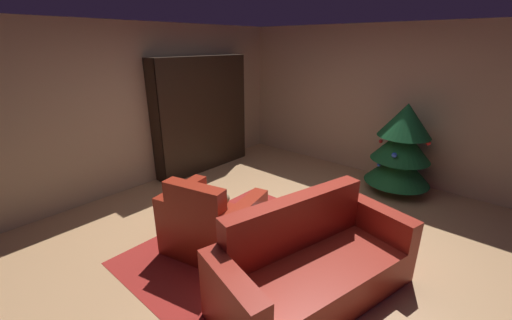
% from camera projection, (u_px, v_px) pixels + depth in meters
% --- Properties ---
extents(ground_plane, '(6.76, 6.76, 0.00)m').
position_uv_depth(ground_plane, '(272.00, 236.00, 3.95)').
color(ground_plane, tan).
extents(wall_back, '(5.33, 0.06, 2.56)m').
position_uv_depth(wall_back, '(375.00, 102.00, 5.51)').
color(wall_back, tan).
rests_on(wall_back, ground).
extents(wall_left, '(0.06, 5.75, 2.56)m').
position_uv_depth(wall_left, '(146.00, 107.00, 5.13)').
color(wall_left, tan).
rests_on(wall_left, ground).
extents(area_rug, '(2.38, 2.49, 0.01)m').
position_uv_depth(area_rug, '(258.00, 255.00, 3.60)').
color(area_rug, maroon).
rests_on(area_rug, ground).
extents(bookshelf_unit, '(0.32, 1.92, 2.04)m').
position_uv_depth(bookshelf_unit, '(208.00, 114.00, 5.84)').
color(bookshelf_unit, black).
rests_on(bookshelf_unit, ground).
extents(armchair_red, '(1.16, 0.97, 0.93)m').
position_uv_depth(armchair_red, '(211.00, 225.00, 3.57)').
color(armchair_red, maroon).
rests_on(armchair_red, ground).
extents(couch_red, '(1.27, 2.08, 0.92)m').
position_uv_depth(couch_red, '(312.00, 266.00, 2.95)').
color(couch_red, maroon).
rests_on(couch_red, ground).
extents(coffee_table, '(0.74, 0.74, 0.43)m').
position_uv_depth(coffee_table, '(271.00, 227.00, 3.43)').
color(coffee_table, black).
rests_on(coffee_table, ground).
extents(book_stack_on_table, '(0.23, 0.18, 0.09)m').
position_uv_depth(book_stack_on_table, '(268.00, 221.00, 3.38)').
color(book_stack_on_table, '#B9382C').
rests_on(book_stack_on_table, coffee_table).
extents(bottle_on_table, '(0.07, 0.07, 0.23)m').
position_uv_depth(bottle_on_table, '(252.00, 215.00, 3.40)').
color(bottle_on_table, navy).
rests_on(bottle_on_table, coffee_table).
extents(decorated_tree, '(0.98, 0.98, 1.42)m').
position_uv_depth(decorated_tree, '(401.00, 148.00, 4.89)').
color(decorated_tree, brown).
rests_on(decorated_tree, ground).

